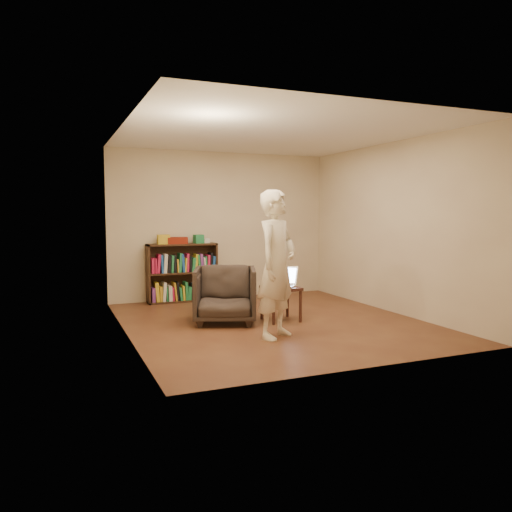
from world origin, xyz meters
name	(u,v)px	position (x,y,z in m)	size (l,w,h in m)	color
floor	(273,322)	(0.00, 0.00, 0.00)	(4.50, 4.50, 0.00)	#4B2518
ceiling	(273,134)	(0.00, 0.00, 2.60)	(4.50, 4.50, 0.00)	silver
wall_back	(221,225)	(0.00, 2.25, 1.30)	(4.00, 4.00, 0.00)	beige
wall_left	(125,231)	(-2.00, 0.00, 1.30)	(4.50, 4.50, 0.00)	beige
wall_right	(392,228)	(2.00, 0.00, 1.30)	(4.50, 4.50, 0.00)	beige
bookshelf	(182,276)	(-0.77, 2.09, 0.44)	(1.20, 0.30, 1.00)	black
box_yellow	(164,239)	(-1.09, 2.06, 1.08)	(0.20, 0.14, 0.16)	gold
red_cloth	(178,241)	(-0.85, 2.07, 1.06)	(0.34, 0.25, 0.11)	maroon
box_green	(199,239)	(-0.48, 2.08, 1.07)	(0.15, 0.15, 0.15)	#1F763F
box_white	(206,241)	(-0.33, 2.11, 1.04)	(0.10, 0.10, 0.08)	beige
stool	(239,277)	(0.19, 1.88, 0.40)	(0.34, 0.34, 0.50)	tan
armchair	(225,295)	(-0.63, 0.23, 0.39)	(0.84, 0.86, 0.78)	#2D241E
side_table	(281,292)	(0.14, 0.04, 0.40)	(0.47, 0.47, 0.48)	black
laptop	(282,282)	(0.19, 0.10, 0.54)	(0.53, 0.53, 0.27)	#B4B3B8
person	(277,264)	(-0.31, -0.80, 0.90)	(0.66, 0.43, 1.81)	beige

